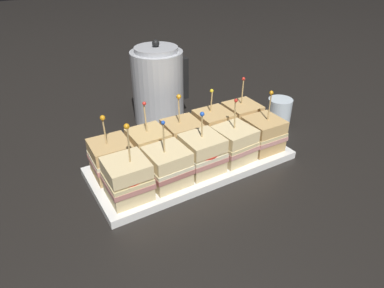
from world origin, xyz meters
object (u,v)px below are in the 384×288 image
Objects in this scene: sandwich_front_left at (167,166)px; sandwich_front_right at (234,143)px; sandwich_back_center at (183,137)px; drinking_glass at (279,113)px; serving_platter at (192,163)px; sandwich_back_left at (149,147)px; sandwich_back_far_right at (242,119)px; sandwich_front_far_left at (128,179)px; sandwich_front_center at (203,153)px; sandwich_back_right at (213,128)px; kettle_steel at (158,86)px; sandwich_front_far_right at (263,134)px; sandwich_back_far_left at (111,158)px.

sandwich_front_left is 0.18m from sandwich_front_right.
drinking_glass is at bearing -0.10° from sandwich_back_center.
serving_platter is 3.14× the size of sandwich_front_left.
sandwich_back_far_right is at bearing -0.40° from sandwich_back_left.
sandwich_front_far_left reaches higher than drinking_glass.
sandwich_front_left is 1.06× the size of sandwich_front_center.
sandwich_back_far_right is at bearing -179.59° from drinking_glass.
sandwich_back_right is 0.23m from kettle_steel.
kettle_steel is (0.04, 0.22, 0.05)m from sandwich_back_center.
sandwich_front_right is at bearing -136.14° from sandwich_back_far_right.
sandwich_back_right is 1.67× the size of drinking_glass.
sandwich_front_left is 1.05× the size of sandwich_back_right.
sandwich_front_left is 0.63× the size of kettle_steel.
sandwich_front_right is at bearing -90.53° from sandwich_back_right.
sandwich_front_center is 0.20m from sandwich_back_far_right.
serving_platter is 0.11m from sandwich_front_left.
sandwich_front_left is 1.76× the size of drinking_glass.
sandwich_front_left is 0.98× the size of sandwich_front_far_right.
kettle_steel is at bearing 44.32° from sandwich_back_far_left.
sandwich_back_far_left is 0.36m from sandwich_back_far_right.
sandwich_front_far_left is at bearing -165.29° from serving_platter.
sandwich_front_left is at bearing -89.59° from sandwich_back_left.
sandwich_front_right is 0.09m from sandwich_front_far_right.
drinking_glass is at bearing 8.18° from serving_platter.
sandwich_back_right is (-0.09, 0.09, 0.00)m from sandwich_front_far_right.
sandwich_back_left is (-0.09, 0.05, 0.05)m from serving_platter.
sandwich_front_center reaches higher than serving_platter.
sandwich_back_far_left is at bearing -179.63° from sandwich_back_center.
sandwich_front_left is (-0.09, -0.04, 0.05)m from serving_platter.
sandwich_front_center is at bearing -134.98° from sandwich_back_right.
sandwich_back_left is at bearing 179.44° from sandwich_back_right.
sandwich_back_left is at bearing 152.39° from serving_platter.
sandwich_front_left is 1.00× the size of sandwich_front_right.
kettle_steel is 0.35m from drinking_glass.
sandwich_front_far_right is 1.79× the size of drinking_glass.
sandwich_front_far_right is 1.02× the size of sandwich_back_left.
sandwich_back_far_right reaches higher than sandwich_back_far_left.
kettle_steel is at bearing 66.67° from sandwich_front_left.
serving_platter is 0.19m from sandwich_back_far_right.
sandwich_front_far_left reaches higher than sandwich_front_right.
sandwich_front_far_right is at bearing -66.74° from kettle_steel.
sandwich_front_center is 0.31m from kettle_steel.
sandwich_front_left is at bearing -179.28° from sandwich_front_right.
sandwich_back_right is 0.22m from drinking_glass.
sandwich_front_far_left is 0.70× the size of kettle_steel.
kettle_steel is (0.13, 0.31, 0.05)m from sandwich_front_left.
sandwich_front_right is 0.09m from sandwich_back_right.
sandwich_front_far_right reaches higher than sandwich_back_left.
sandwich_front_left is (0.09, 0.00, -0.00)m from sandwich_front_far_left.
sandwich_back_far_right is 0.14m from drinking_glass.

